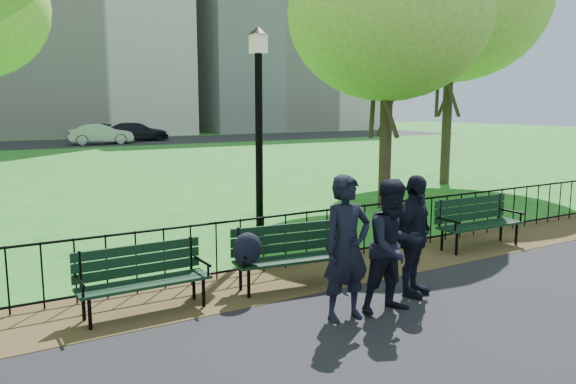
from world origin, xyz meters
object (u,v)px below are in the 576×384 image
park_bench_right_a (476,217)px  person_right (414,236)px  lamppost (259,130)px  sedan_dark (137,132)px  person_left (347,248)px  park_bench_left_a (142,272)px  tree_mid_e (452,0)px  person_mid (394,246)px  park_bench_main (271,249)px  sedan_silver (100,134)px  tree_near_e (389,14)px

park_bench_right_a → person_right: size_ratio=1.06×
lamppost → sedan_dark: size_ratio=0.86×
person_right → person_left: bearing=166.5°
park_bench_left_a → tree_mid_e: tree_mid_e is taller
person_left → person_mid: (0.65, -0.11, -0.04)m
person_mid → lamppost: bearing=92.6°
person_mid → person_right: 0.73m
park_bench_main → person_mid: size_ratio=1.09×
lamppost → sedan_dark: bearing=77.7°
park_bench_main → park_bench_left_a: park_bench_main is taller
person_left → sedan_dark: (7.61, 35.18, -0.22)m
park_bench_main → person_right: (1.57, -1.18, 0.23)m
person_left → sedan_silver: person_left is taller
tree_mid_e → person_mid: size_ratio=5.01×
tree_near_e → sedan_dark: 29.99m
person_mid → sedan_dark: 35.98m
person_right → sedan_dark: bearing=56.7°
tree_mid_e → sedan_dark: 27.89m
park_bench_left_a → sedan_dark: (9.67, 33.67, 0.15)m
park_bench_right_a → tree_near_e: bearing=75.0°
park_bench_main → park_bench_right_a: 4.44m
park_bench_right_a → sedan_dark: size_ratio=0.39×
tree_mid_e → sedan_silver: tree_mid_e is taller
person_left → person_mid: bearing=-6.6°
person_right → sedan_silver: (3.25, 32.80, -0.15)m
park_bench_right_a → person_left: bearing=-157.0°
lamppost → park_bench_left_a: bearing=-143.0°
park_bench_left_a → person_mid: 3.18m
sedan_silver → person_right: bearing=177.7°
tree_near_e → person_right: bearing=-127.4°
park_bench_left_a → sedan_silver: sedan_silver is taller
lamppost → sedan_silver: 29.67m
park_bench_left_a → person_left: person_left is taller
person_mid → park_bench_right_a: bearing=30.0°
park_bench_right_a → tree_mid_e: (5.83, 6.30, 5.33)m
tree_mid_e → person_right: tree_mid_e is taller
lamppost → person_right: (0.55, -3.41, -1.31)m
person_mid → sedan_silver: 33.36m
person_left → sedan_silver: 33.33m
park_bench_right_a → tree_mid_e: 10.10m
park_bench_main → park_bench_right_a: size_ratio=1.04×
park_bench_left_a → tree_mid_e: (12.06, 6.38, 5.37)m
person_left → person_right: bearing=12.8°
park_bench_left_a → person_mid: size_ratio=0.97×
park_bench_left_a → person_right: (3.36, -1.29, 0.31)m
lamppost → person_left: size_ratio=2.22×
park_bench_main → park_bench_left_a: 1.79m
tree_near_e → person_right: size_ratio=4.13×
lamppost → person_right: 3.69m
park_bench_main → person_mid: person_mid is taller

